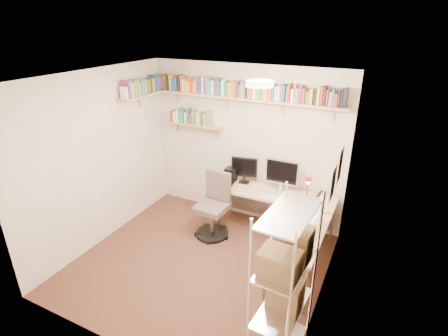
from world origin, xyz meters
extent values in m
plane|color=#4E2C21|center=(0.00, 0.00, 0.00)|extent=(3.20, 3.20, 0.00)
cube|color=beige|center=(0.00, 1.50, 1.25)|extent=(3.20, 0.04, 2.50)
cube|color=beige|center=(-1.60, 0.00, 1.25)|extent=(0.04, 3.00, 2.50)
cube|color=beige|center=(1.60, 0.00, 1.25)|extent=(0.04, 3.00, 2.50)
cube|color=beige|center=(0.00, -1.50, 1.25)|extent=(3.20, 0.04, 2.50)
cube|color=white|center=(0.00, 0.00, 2.50)|extent=(3.20, 3.00, 0.04)
cube|color=silver|center=(1.59, 0.55, 1.55)|extent=(0.01, 0.30, 0.42)
cube|color=white|center=(1.59, 0.15, 1.50)|extent=(0.01, 0.28, 0.38)
cylinder|color=#FFEAC6|center=(0.70, 0.20, 2.46)|extent=(0.30, 0.30, 0.06)
cube|color=tan|center=(0.00, 1.38, 2.02)|extent=(3.05, 0.25, 0.03)
cube|color=tan|center=(-1.48, 0.95, 2.02)|extent=(0.25, 1.00, 0.03)
cube|color=tan|center=(-0.85, 1.40, 1.50)|extent=(0.95, 0.20, 0.02)
cube|color=tan|center=(-1.20, 1.44, 1.95)|extent=(0.03, 0.20, 0.20)
cube|color=tan|center=(-0.30, 1.44, 1.95)|extent=(0.03, 0.20, 0.20)
cube|color=tan|center=(0.60, 1.44, 1.95)|extent=(0.03, 0.20, 0.20)
cube|color=tan|center=(1.30, 1.44, 1.95)|extent=(0.03, 0.20, 0.20)
cube|color=#802273|center=(-1.46, 1.38, 2.12)|extent=(0.03, 0.12, 0.17)
cube|color=#1D4D99|center=(-1.42, 1.38, 2.14)|extent=(0.04, 0.13, 0.22)
cube|color=#A82416|center=(-1.38, 1.38, 2.16)|extent=(0.04, 0.13, 0.24)
cube|color=#2C7828|center=(-1.34, 1.38, 2.15)|extent=(0.04, 0.12, 0.22)
cube|color=black|center=(-1.29, 1.38, 2.13)|extent=(0.03, 0.15, 0.20)
cube|color=gold|center=(-1.24, 1.38, 2.15)|extent=(0.04, 0.11, 0.24)
cube|color=#1D4D99|center=(-1.18, 1.38, 2.12)|extent=(0.04, 0.15, 0.18)
cube|color=#1D4D99|center=(-1.13, 1.38, 2.14)|extent=(0.04, 0.14, 0.22)
cube|color=black|center=(-1.08, 1.38, 2.16)|extent=(0.03, 0.13, 0.25)
cube|color=#D65519|center=(-1.03, 1.38, 2.16)|extent=(0.04, 0.11, 0.24)
cube|color=white|center=(-0.99, 1.38, 2.13)|extent=(0.02, 0.13, 0.19)
cube|color=gold|center=(-0.95, 1.38, 2.14)|extent=(0.02, 0.12, 0.20)
cube|color=gold|center=(-0.91, 1.38, 2.12)|extent=(0.04, 0.15, 0.17)
cube|color=#D65519|center=(-0.87, 1.38, 2.15)|extent=(0.03, 0.12, 0.22)
cube|color=#D65519|center=(-0.82, 1.38, 2.12)|extent=(0.04, 0.11, 0.17)
cube|color=gold|center=(-0.78, 1.38, 2.14)|extent=(0.03, 0.15, 0.21)
cube|color=#802273|center=(-0.73, 1.38, 2.15)|extent=(0.04, 0.13, 0.22)
cube|color=#1D4D99|center=(-0.69, 1.38, 2.15)|extent=(0.03, 0.14, 0.23)
cube|color=white|center=(-0.65, 1.38, 2.16)|extent=(0.03, 0.13, 0.25)
cube|color=#802273|center=(-0.61, 1.38, 2.14)|extent=(0.03, 0.12, 0.21)
cube|color=gray|center=(-0.57, 1.38, 2.16)|extent=(0.04, 0.12, 0.25)
cube|color=teal|center=(-0.52, 1.38, 2.14)|extent=(0.03, 0.15, 0.21)
cube|color=white|center=(-0.47, 1.38, 2.14)|extent=(0.04, 0.13, 0.21)
cube|color=#802273|center=(-0.42, 1.38, 2.15)|extent=(0.03, 0.15, 0.24)
cube|color=#2C7828|center=(-0.39, 1.38, 2.16)|extent=(0.03, 0.13, 0.24)
cube|color=#1D4D99|center=(-0.35, 1.38, 2.14)|extent=(0.04, 0.12, 0.21)
cube|color=white|center=(-0.30, 1.38, 2.15)|extent=(0.04, 0.13, 0.23)
cube|color=#2C7828|center=(-0.26, 1.38, 2.14)|extent=(0.04, 0.14, 0.21)
cube|color=gray|center=(-0.20, 1.38, 2.13)|extent=(0.04, 0.15, 0.20)
cube|color=gold|center=(-0.17, 1.38, 2.14)|extent=(0.02, 0.13, 0.21)
cube|color=#D65519|center=(-0.12, 1.38, 2.14)|extent=(0.04, 0.12, 0.20)
cube|color=#802273|center=(-0.08, 1.38, 2.15)|extent=(0.02, 0.12, 0.22)
cube|color=#2C7828|center=(-0.03, 1.38, 2.12)|extent=(0.04, 0.11, 0.18)
cube|color=gray|center=(0.01, 1.38, 2.15)|extent=(0.03, 0.15, 0.23)
cube|color=gray|center=(0.04, 1.38, 2.14)|extent=(0.03, 0.15, 0.20)
cube|color=black|center=(0.08, 1.38, 2.13)|extent=(0.03, 0.15, 0.19)
cube|color=gray|center=(0.11, 1.38, 2.13)|extent=(0.02, 0.14, 0.18)
cube|color=#D65519|center=(0.15, 1.38, 2.12)|extent=(0.04, 0.13, 0.18)
cube|color=white|center=(0.20, 1.38, 2.15)|extent=(0.04, 0.13, 0.22)
cube|color=teal|center=(0.25, 1.38, 2.14)|extent=(0.04, 0.12, 0.20)
cube|color=#D65519|center=(0.29, 1.38, 2.12)|extent=(0.02, 0.14, 0.17)
cube|color=teal|center=(0.33, 1.38, 2.15)|extent=(0.04, 0.12, 0.22)
cube|color=gold|center=(0.37, 1.38, 2.14)|extent=(0.04, 0.14, 0.22)
cube|color=#D65519|center=(0.43, 1.38, 2.14)|extent=(0.04, 0.13, 0.21)
cube|color=#1D4D99|center=(0.48, 1.38, 2.14)|extent=(0.03, 0.13, 0.22)
cube|color=gold|center=(0.52, 1.38, 2.13)|extent=(0.03, 0.12, 0.20)
cube|color=white|center=(0.55, 1.38, 2.14)|extent=(0.03, 0.11, 0.20)
cube|color=#802273|center=(0.60, 1.38, 2.15)|extent=(0.04, 0.14, 0.23)
cube|color=#1D4D99|center=(0.64, 1.38, 2.15)|extent=(0.03, 0.15, 0.22)
cube|color=#2C7828|center=(0.68, 1.38, 2.14)|extent=(0.03, 0.11, 0.21)
cube|color=#A82416|center=(0.71, 1.38, 2.16)|extent=(0.03, 0.14, 0.25)
cube|color=white|center=(0.75, 1.38, 2.13)|extent=(0.04, 0.14, 0.18)
cube|color=#D65519|center=(0.79, 1.38, 2.16)|extent=(0.03, 0.14, 0.24)
cube|color=teal|center=(0.82, 1.38, 2.14)|extent=(0.03, 0.14, 0.20)
cube|color=#802273|center=(0.86, 1.38, 2.15)|extent=(0.03, 0.14, 0.24)
cube|color=#A82416|center=(0.90, 1.38, 2.14)|extent=(0.04, 0.11, 0.20)
cube|color=#2C7828|center=(0.96, 1.38, 2.12)|extent=(0.04, 0.13, 0.17)
cube|color=gold|center=(1.01, 1.38, 2.14)|extent=(0.04, 0.12, 0.20)
cube|color=black|center=(1.06, 1.38, 2.13)|extent=(0.03, 0.11, 0.19)
cube|color=gold|center=(1.10, 1.38, 2.16)|extent=(0.03, 0.11, 0.24)
cube|color=#A82416|center=(1.14, 1.38, 2.16)|extent=(0.03, 0.11, 0.25)
cube|color=black|center=(1.18, 1.38, 2.16)|extent=(0.04, 0.13, 0.24)
cube|color=#A82416|center=(1.22, 1.38, 2.14)|extent=(0.02, 0.13, 0.22)
cube|color=gray|center=(1.26, 1.38, 2.13)|extent=(0.04, 0.11, 0.19)
cube|color=#1D4D99|center=(1.30, 1.38, 2.15)|extent=(0.02, 0.14, 0.23)
cube|color=#A82416|center=(1.33, 1.38, 2.12)|extent=(0.04, 0.15, 0.17)
cube|color=black|center=(1.37, 1.38, 2.14)|extent=(0.02, 0.14, 0.20)
cube|color=black|center=(1.40, 1.38, 2.15)|extent=(0.02, 0.12, 0.23)
cube|color=black|center=(1.44, 1.38, 2.16)|extent=(0.04, 0.13, 0.25)
cube|color=white|center=(-1.48, 0.52, 2.12)|extent=(0.12, 0.03, 0.17)
cube|color=#802273|center=(-1.48, 0.56, 2.16)|extent=(0.15, 0.04, 0.25)
cube|color=teal|center=(-1.48, 0.61, 2.15)|extent=(0.13, 0.04, 0.24)
cube|color=gold|center=(-1.48, 0.65, 2.14)|extent=(0.13, 0.03, 0.20)
cube|color=gray|center=(-1.48, 0.70, 2.15)|extent=(0.14, 0.04, 0.23)
cube|color=gray|center=(-1.48, 0.76, 2.15)|extent=(0.14, 0.04, 0.24)
cube|color=gray|center=(-1.48, 0.81, 2.13)|extent=(0.11, 0.04, 0.18)
cube|color=teal|center=(-1.48, 0.85, 2.15)|extent=(0.15, 0.04, 0.22)
cube|color=#D65519|center=(-1.48, 0.90, 2.14)|extent=(0.14, 0.04, 0.21)
cube|color=teal|center=(-1.48, 0.96, 2.14)|extent=(0.11, 0.04, 0.22)
cube|color=#2C7828|center=(-1.48, 1.00, 2.13)|extent=(0.14, 0.03, 0.20)
cube|color=#2C7828|center=(-1.48, 1.04, 2.13)|extent=(0.11, 0.03, 0.20)
cube|color=#A82416|center=(-1.48, 1.09, 2.14)|extent=(0.14, 0.02, 0.21)
cube|color=gold|center=(-1.48, 1.12, 2.13)|extent=(0.14, 0.02, 0.19)
cube|color=#2C7828|center=(-1.48, 1.17, 2.14)|extent=(0.13, 0.04, 0.20)
cube|color=#1D4D99|center=(-1.48, 1.21, 2.16)|extent=(0.14, 0.04, 0.24)
cube|color=#802273|center=(-1.48, 1.26, 2.13)|extent=(0.14, 0.04, 0.19)
cube|color=#1D4D99|center=(-1.48, 1.31, 2.13)|extent=(0.13, 0.04, 0.19)
cube|color=#D65519|center=(-1.48, 1.35, 2.14)|extent=(0.13, 0.03, 0.22)
cube|color=white|center=(-1.48, 1.39, 2.14)|extent=(0.13, 0.02, 0.22)
cube|color=#A82416|center=(-1.26, 1.40, 1.60)|extent=(0.04, 0.14, 0.18)
cube|color=white|center=(-1.20, 1.40, 1.60)|extent=(0.04, 0.14, 0.17)
cube|color=white|center=(-1.15, 1.40, 1.62)|extent=(0.04, 0.13, 0.21)
cube|color=#2C7828|center=(-1.10, 1.40, 1.63)|extent=(0.04, 0.12, 0.24)
cube|color=teal|center=(-1.06, 1.40, 1.61)|extent=(0.03, 0.12, 0.20)
cube|color=#1D4D99|center=(-1.03, 1.40, 1.62)|extent=(0.03, 0.12, 0.22)
cube|color=white|center=(-0.99, 1.40, 1.60)|extent=(0.03, 0.12, 0.18)
cube|color=#2C7828|center=(-0.95, 1.40, 1.63)|extent=(0.04, 0.13, 0.24)
cube|color=#802273|center=(-0.90, 1.40, 1.61)|extent=(0.04, 0.14, 0.19)
cube|color=gray|center=(-0.85, 1.40, 1.63)|extent=(0.03, 0.14, 0.23)
cube|color=#2C7828|center=(-0.81, 1.40, 1.61)|extent=(0.04, 0.15, 0.19)
cube|color=white|center=(-0.77, 1.40, 1.61)|extent=(0.03, 0.14, 0.20)
cube|color=gold|center=(-0.73, 1.40, 1.61)|extent=(0.04, 0.15, 0.20)
cube|color=#1D4D99|center=(-0.68, 1.40, 1.62)|extent=(0.03, 0.13, 0.22)
cube|color=gold|center=(-0.64, 1.40, 1.62)|extent=(0.04, 0.13, 0.21)
cube|color=gray|center=(-0.58, 1.40, 1.64)|extent=(0.04, 0.12, 0.25)
cube|color=beige|center=(0.65, 1.18, 0.67)|extent=(1.77, 0.56, 0.04)
cube|color=beige|center=(1.26, 0.31, 0.67)|extent=(0.56, 1.21, 0.04)
cylinder|color=gray|center=(-0.19, 0.95, 0.33)|extent=(0.04, 0.04, 0.65)
cylinder|color=gray|center=(-0.19, 1.41, 0.33)|extent=(0.04, 0.04, 0.65)
cylinder|color=gray|center=(1.49, 1.41, 0.33)|extent=(0.04, 0.04, 0.65)
cylinder|color=gray|center=(1.02, -0.25, 0.33)|extent=(0.04, 0.04, 0.65)
cylinder|color=gray|center=(1.49, -0.25, 0.33)|extent=(0.04, 0.04, 0.65)
cube|color=gray|center=(0.65, 1.42, 0.37)|extent=(1.68, 0.02, 0.51)
cube|color=silver|center=(0.70, 1.29, 1.00)|extent=(0.51, 0.03, 0.39)
cube|color=black|center=(0.70, 1.27, 1.00)|extent=(0.46, 0.00, 0.34)
cube|color=black|center=(0.09, 1.29, 0.96)|extent=(0.41, 0.03, 0.32)
cube|color=black|center=(1.39, 0.36, 0.98)|extent=(0.03, 0.54, 0.35)
cube|color=white|center=(1.37, 0.36, 0.98)|extent=(0.00, 0.49, 0.30)
cube|color=white|center=(0.70, 1.01, 0.70)|extent=(0.39, 0.12, 0.01)
cube|color=white|center=(1.12, 0.36, 0.70)|extent=(0.12, 0.37, 0.01)
cylinder|color=#B20F0F|center=(1.12, 1.18, 0.70)|extent=(0.09, 0.09, 0.02)
cylinder|color=#B20F0F|center=(1.12, 1.18, 0.84)|extent=(0.02, 0.02, 0.26)
cone|color=#B20F0F|center=(1.12, 1.18, 0.99)|extent=(0.11, 0.11, 0.08)
sphere|color=#FFBF72|center=(1.12, 1.18, 0.96)|extent=(0.05, 0.05, 0.05)
cube|color=black|center=(-0.12, 1.25, 0.80)|extent=(0.17, 0.17, 0.22)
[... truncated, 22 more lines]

